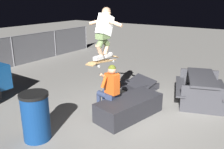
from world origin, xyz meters
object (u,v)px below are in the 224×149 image
person_sitting_on_ledge (109,87)px  trash_bin (36,116)px  skater_airborne (104,31)px  ledge_box_main (129,107)px  kicker_ramp (137,86)px  skateboard (103,61)px  picnic_table_back (201,85)px

person_sitting_on_ledge → trash_bin: (-1.75, 0.60, -0.21)m
skater_airborne → trash_bin: size_ratio=1.11×
ledge_box_main → trash_bin: 2.22m
kicker_ramp → trash_bin: trash_bin is taller
skateboard → trash_bin: bearing=160.2°
ledge_box_main → person_sitting_on_ledge: 0.70m
ledge_box_main → skateboard: size_ratio=1.69×
kicker_ramp → person_sitting_on_ledge: bearing=-171.7°
kicker_ramp → ledge_box_main: bearing=-157.0°
ledge_box_main → picnic_table_back: picnic_table_back is taller
person_sitting_on_ledge → picnic_table_back: (2.05, -1.68, -0.22)m
skater_airborne → kicker_ramp: 2.94m
ledge_box_main → person_sitting_on_ledge: person_sitting_on_ledge is taller
picnic_table_back → trash_bin: (-3.80, 2.28, 0.01)m
trash_bin → picnic_table_back: bearing=-30.9°
ledge_box_main → person_sitting_on_ledge: bearing=110.4°
ledge_box_main → skateboard: skateboard is taller
ledge_box_main → kicker_ramp: bearing=23.0°
picnic_table_back → kicker_ramp: bearing=92.0°
skater_airborne → picnic_table_back: 3.20m
skateboard → skater_airborne: size_ratio=0.91×
person_sitting_on_ledge → kicker_ramp: (1.98, 0.29, -0.65)m
skateboard → kicker_ramp: skateboard is taller
ledge_box_main → person_sitting_on_ledge: size_ratio=1.33×
kicker_ramp → skateboard: bearing=-173.2°
skateboard → kicker_ramp: (2.17, 0.26, -1.34)m
skateboard → trash_bin: 1.89m
person_sitting_on_ledge → skater_airborne: 1.38m
ledge_box_main → trash_bin: size_ratio=1.71×
skateboard → person_sitting_on_ledge: bearing=-9.9°
person_sitting_on_ledge → trash_bin: 1.86m
ledge_box_main → picnic_table_back: size_ratio=0.84×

